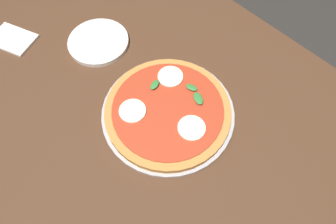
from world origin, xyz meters
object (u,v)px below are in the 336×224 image
object	(u,v)px
dining_table	(157,132)
serving_tray	(168,113)
pizza	(168,110)
plate_white	(98,42)
napkin	(13,39)

from	to	relation	value
dining_table	serving_tray	world-z (taller)	serving_tray
dining_table	pizza	world-z (taller)	pizza
serving_tray	plate_white	world-z (taller)	plate_white
serving_tray	pizza	size ratio (longest dim) A/B	1.07
dining_table	napkin	size ratio (longest dim) A/B	11.79
plate_white	napkin	xyz separation A→B (m)	(-0.19, -0.18, -0.00)
serving_tray	plate_white	distance (m)	0.32
serving_tray	napkin	xyz separation A→B (m)	(-0.51, -0.17, -0.00)
serving_tray	plate_white	bearing A→B (deg)	177.61
dining_table	plate_white	bearing A→B (deg)	171.90
pizza	napkin	world-z (taller)	pizza
pizza	napkin	bearing A→B (deg)	-161.93
napkin	pizza	bearing A→B (deg)	18.07
dining_table	serving_tray	distance (m)	0.11
plate_white	napkin	world-z (taller)	plate_white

